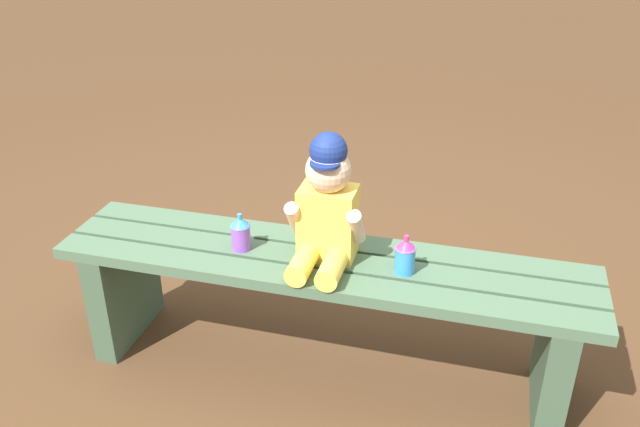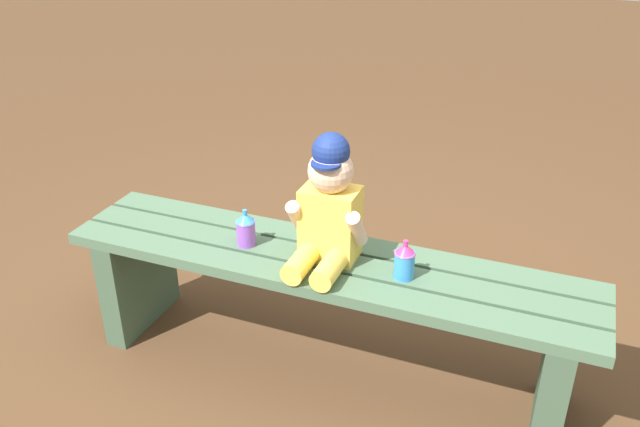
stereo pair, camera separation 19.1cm
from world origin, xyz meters
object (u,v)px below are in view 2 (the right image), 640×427
at_px(park_bench, 324,294).
at_px(sippy_cup_right, 405,260).
at_px(sippy_cup_left, 246,228).
at_px(child_figure, 328,207).

bearing_deg(park_bench, sippy_cup_right, -3.42).
height_order(sippy_cup_left, sippy_cup_right, same).
bearing_deg(child_figure, sippy_cup_right, -3.69).
relative_size(sippy_cup_left, sippy_cup_right, 1.00).
distance_m(park_bench, child_figure, 0.31).
distance_m(sippy_cup_left, sippy_cup_right, 0.52).
distance_m(child_figure, sippy_cup_left, 0.30).
bearing_deg(sippy_cup_left, sippy_cup_right, 0.00).
xyz_separation_m(sippy_cup_left, sippy_cup_right, (0.52, 0.00, 0.00)).
relative_size(child_figure, sippy_cup_right, 3.26).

